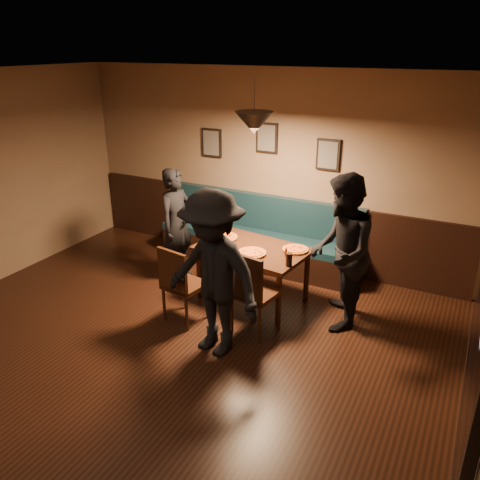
{
  "coord_description": "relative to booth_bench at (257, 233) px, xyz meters",
  "views": [
    {
      "loc": [
        2.77,
        -2.75,
        3.1
      ],
      "look_at": [
        0.39,
        1.88,
        0.95
      ],
      "focal_mm": 36.12,
      "sensor_mm": 36.0,
      "label": 1
    }
  ],
  "objects": [
    {
      "name": "floor",
      "position": [
        0.0,
        -3.2,
        -0.5
      ],
      "size": [
        7.0,
        7.0,
        0.0
      ],
      "primitive_type": "plane",
      "color": "black",
      "rests_on": "ground"
    },
    {
      "name": "ceiling",
      "position": [
        0.0,
        -3.2,
        2.3
      ],
      "size": [
        7.0,
        7.0,
        0.0
      ],
      "primitive_type": "plane",
      "rotation": [
        3.14,
        0.0,
        0.0
      ],
      "color": "silver",
      "rests_on": "ground"
    },
    {
      "name": "wall_back",
      "position": [
        0.0,
        0.3,
        0.9
      ],
      "size": [
        6.0,
        0.0,
        6.0
      ],
      "primitive_type": "plane",
      "rotation": [
        1.57,
        0.0,
        0.0
      ],
      "color": "#8C704F",
      "rests_on": "ground"
    },
    {
      "name": "wainscot",
      "position": [
        0.0,
        0.27,
        0.0
      ],
      "size": [
        5.88,
        0.06,
        1.0
      ],
      "primitive_type": "cube",
      "color": "black",
      "rests_on": "ground"
    },
    {
      "name": "booth_bench",
      "position": [
        0.0,
        0.0,
        0.0
      ],
      "size": [
        3.0,
        0.6,
        1.0
      ],
      "primitive_type": null,
      "color": "#0F232D",
      "rests_on": "ground"
    },
    {
      "name": "picture_left",
      "position": [
        -0.9,
        0.27,
        1.2
      ],
      "size": [
        0.32,
        0.04,
        0.42
      ],
      "primitive_type": "cube",
      "color": "black",
      "rests_on": "wall_back"
    },
    {
      "name": "picture_center",
      "position": [
        0.0,
        0.27,
        1.35
      ],
      "size": [
        0.32,
        0.04,
        0.42
      ],
      "primitive_type": "cube",
      "color": "black",
      "rests_on": "wall_back"
    },
    {
      "name": "picture_right",
      "position": [
        0.9,
        0.27,
        1.2
      ],
      "size": [
        0.32,
        0.04,
        0.42
      ],
      "primitive_type": "cube",
      "color": "black",
      "rests_on": "wall_back"
    },
    {
      "name": "pendant_lamp",
      "position": [
        0.39,
        -0.97,
        1.75
      ],
      "size": [
        0.44,
        0.44,
        0.25
      ],
      "primitive_type": "cone",
      "rotation": [
        3.14,
        0.0,
        0.0
      ],
      "color": "black",
      "rests_on": "ceiling"
    },
    {
      "name": "dining_table",
      "position": [
        0.39,
        -0.97,
        -0.14
      ],
      "size": [
        1.44,
        1.03,
        0.72
      ],
      "primitive_type": "cube",
      "rotation": [
        0.0,
        0.0,
        -0.13
      ],
      "color": "black",
      "rests_on": "floor"
    },
    {
      "name": "chair_near_left",
      "position": [
        -0.1,
        -1.78,
        -0.02
      ],
      "size": [
        0.49,
        0.49,
        0.96
      ],
      "primitive_type": null,
      "rotation": [
        0.0,
        0.0,
        -0.17
      ],
      "color": "#311C0D",
      "rests_on": "floor"
    },
    {
      "name": "chair_near_right",
      "position": [
        0.74,
        -1.62,
        0.01
      ],
      "size": [
        0.52,
        0.52,
        1.01
      ],
      "primitive_type": null,
      "rotation": [
        0.0,
        0.0,
        -0.18
      ],
      "color": "black",
      "rests_on": "floor"
    },
    {
      "name": "diner_left",
      "position": [
        -0.81,
        -0.86,
        0.28
      ],
      "size": [
        0.45,
        0.61,
        1.57
      ],
      "primitive_type": "imported",
      "rotation": [
        0.0,
        0.0,
        1.44
      ],
      "color": "black",
      "rests_on": "floor"
    },
    {
      "name": "diner_right",
      "position": [
        1.52,
        -1.03,
        0.4
      ],
      "size": [
        0.88,
        1.02,
        1.81
      ],
      "primitive_type": "imported",
      "rotation": [
        0.0,
        0.0,
        -1.32
      ],
      "color": "black",
      "rests_on": "floor"
    },
    {
      "name": "diner_front",
      "position": [
        0.51,
        -2.16,
        0.4
      ],
      "size": [
        1.27,
        0.88,
        1.8
      ],
      "primitive_type": "imported",
      "rotation": [
        0.0,
        0.0,
        -0.2
      ],
      "color": "black",
      "rests_on": "floor"
    },
    {
      "name": "pizza_a",
      "position": [
        -0.08,
        -0.87,
        0.24
      ],
      "size": [
        0.44,
        0.44,
        0.04
      ],
      "primitive_type": "cylinder",
      "rotation": [
        0.0,
        0.0,
        -0.22
      ],
      "color": "gold",
      "rests_on": "dining_table"
    },
    {
      "name": "pizza_b",
      "position": [
        0.47,
        -1.15,
        0.24
      ],
      "size": [
        0.42,
        0.42,
        0.04
      ],
      "primitive_type": "cylinder",
      "rotation": [
        0.0,
        0.0,
        -0.24
      ],
      "color": "orange",
      "rests_on": "dining_table"
    },
    {
      "name": "pizza_c",
      "position": [
        0.89,
        -0.81,
        0.24
      ],
      "size": [
        0.37,
        0.37,
        0.04
      ],
      "primitive_type": "cylinder",
      "rotation": [
        0.0,
        0.0,
        -0.18
      ],
      "color": "orange",
      "rests_on": "dining_table"
    },
    {
      "name": "soda_glass",
      "position": [
        0.99,
        -1.25,
        0.3
      ],
      "size": [
        0.09,
        0.09,
        0.16
      ],
      "primitive_type": "cylinder",
      "rotation": [
        0.0,
        0.0,
        -0.36
      ],
      "color": "black",
      "rests_on": "dining_table"
    },
    {
      "name": "tabasco_bottle",
      "position": [
        0.86,
        -1.03,
        0.28
      ],
      "size": [
        0.04,
        0.04,
        0.12
      ],
      "primitive_type": "cylinder",
      "rotation": [
        0.0,
        0.0,
        0.41
      ],
      "color": "#9C2705",
      "rests_on": "dining_table"
    },
    {
      "name": "napkin_a",
      "position": [
        -0.2,
        -0.74,
        0.22
      ],
      "size": [
        0.21,
        0.21,
        0.01
      ],
      "primitive_type": "cube",
      "rotation": [
        0.0,
        0.0,
        0.38
      ],
      "color": "#1C6B22",
      "rests_on": "dining_table"
    },
    {
      "name": "napkin_b",
      "position": [
        -0.16,
        -1.27,
        0.22
      ],
      "size": [
        0.16,
        0.16,
        0.01
      ],
      "primitive_type": "cube",
      "rotation": [
        0.0,
        0.0,
        0.21
      ],
      "color": "#1C6B2F",
      "rests_on": "dining_table"
    },
    {
      "name": "cutlery_set",
      "position": [
        0.39,
        -1.31,
        0.22
      ],
      "size": [
        0.2,
        0.07,
        0.0
      ],
      "primitive_type": "cube",
      "rotation": [
        0.0,
        0.0,
        1.84
      ],
      "color": "silver",
      "rests_on": "dining_table"
    }
  ]
}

